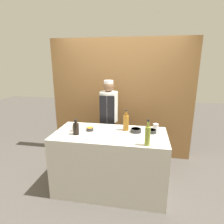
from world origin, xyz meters
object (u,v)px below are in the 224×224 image
at_px(cutting_board, 114,136).
at_px(bottle_soy, 76,129).
at_px(bottle_oil, 148,135).
at_px(sauce_bowl_purple, 152,131).
at_px(cup_steel, 156,126).
at_px(chef_center, 109,121).
at_px(sauce_bowl_yellow, 136,130).
at_px(sauce_bowl_orange, 90,129).
at_px(cup_cream, 75,128).
at_px(bottle_amber, 126,122).

distance_m(cutting_board, bottle_soy, 0.55).
bearing_deg(bottle_oil, sauce_bowl_purple, 81.48).
xyz_separation_m(cup_steel, chef_center, (-0.82, 0.38, -0.08)).
xyz_separation_m(sauce_bowl_yellow, chef_center, (-0.53, 0.58, -0.07)).
relative_size(sauce_bowl_purple, chef_center, 0.09).
bearing_deg(sauce_bowl_orange, bottle_oil, -23.43).
height_order(sauce_bowl_yellow, cutting_board, sauce_bowl_yellow).
distance_m(sauce_bowl_orange, chef_center, 0.67).
xyz_separation_m(sauce_bowl_yellow, sauce_bowl_purple, (0.23, 0.01, -0.00)).
xyz_separation_m(bottle_oil, cup_cream, (-1.08, 0.32, -0.08)).
bearing_deg(chef_center, cup_steel, -24.90).
height_order(bottle_oil, cup_cream, bottle_oil).
distance_m(bottle_soy, cup_cream, 0.15).
distance_m(cup_steel, chef_center, 0.91).
bearing_deg(bottle_oil, sauce_bowl_yellow, 110.60).
bearing_deg(sauce_bowl_yellow, bottle_amber, 160.74).
bearing_deg(sauce_bowl_purple, cup_cream, -173.70).
bearing_deg(cutting_board, bottle_amber, 61.66).
distance_m(sauce_bowl_purple, cup_steel, 0.20).
xyz_separation_m(cup_cream, chef_center, (0.39, 0.70, -0.09)).
bearing_deg(sauce_bowl_yellow, sauce_bowl_purple, 3.52).
relative_size(cup_steel, cup_cream, 0.83).
bearing_deg(cutting_board, sauce_bowl_purple, 23.37).
distance_m(cup_cream, chef_center, 0.80).
xyz_separation_m(sauce_bowl_orange, sauce_bowl_purple, (0.92, 0.08, -0.00)).
relative_size(sauce_bowl_yellow, cutting_board, 0.44).
relative_size(bottle_amber, cup_steel, 3.78).
height_order(sauce_bowl_purple, bottle_amber, bottle_amber).
bearing_deg(cup_cream, bottle_oil, -16.60).
height_order(bottle_soy, chef_center, chef_center).
distance_m(sauce_bowl_orange, sauce_bowl_yellow, 0.70).
bearing_deg(bottle_soy, cup_steel, 20.99).
xyz_separation_m(sauce_bowl_purple, cup_cream, (-1.14, -0.13, 0.03)).
bearing_deg(cutting_board, sauce_bowl_orange, 158.44).
xyz_separation_m(sauce_bowl_orange, bottle_soy, (-0.15, -0.18, 0.06)).
height_order(sauce_bowl_orange, cup_steel, cup_steel).
bearing_deg(bottle_soy, cutting_board, 2.36).
xyz_separation_m(sauce_bowl_purple, bottle_soy, (-1.08, -0.25, 0.06)).
xyz_separation_m(sauce_bowl_orange, cup_steel, (0.99, 0.26, 0.01)).
relative_size(bottle_oil, bottle_soy, 1.50).
bearing_deg(bottle_soy, sauce_bowl_orange, 48.86).
height_order(sauce_bowl_purple, bottle_soy, bottle_soy).
relative_size(bottle_amber, bottle_oil, 0.95).
relative_size(bottle_oil, cup_cream, 3.28).
xyz_separation_m(cutting_board, bottle_amber, (0.15, 0.27, 0.12)).
xyz_separation_m(bottle_soy, cup_cream, (-0.07, 0.13, -0.04)).
height_order(sauce_bowl_yellow, bottle_amber, bottle_amber).
distance_m(bottle_amber, cup_cream, 0.78).
bearing_deg(bottle_oil, bottle_soy, 169.12).
height_order(sauce_bowl_orange, bottle_amber, bottle_amber).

